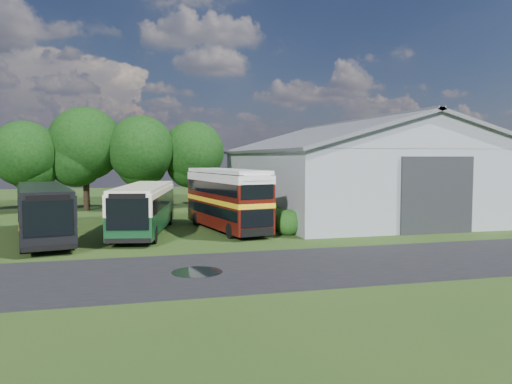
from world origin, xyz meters
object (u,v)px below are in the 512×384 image
object	(u,v)px
storage_shed	(355,166)
bus_green_single	(144,208)
bus_dark_single	(43,211)
bus_maroon_double	(227,200)

from	to	relation	value
storage_shed	bus_green_single	size ratio (longest dim) A/B	2.12
storage_shed	bus_green_single	distance (m)	19.75
bus_dark_single	storage_shed	bearing A→B (deg)	7.78
storage_shed	bus_maroon_double	bearing A→B (deg)	-150.82
storage_shed	bus_green_single	xyz separation A→B (m)	(-18.27, -7.09, -2.49)
bus_green_single	bus_maroon_double	xyz separation A→B (m)	(5.43, -0.08, 0.39)
storage_shed	bus_dark_single	size ratio (longest dim) A/B	2.06
storage_shed	bus_dark_single	xyz separation A→B (m)	(-24.21, -8.24, -2.44)
bus_maroon_double	storage_shed	bearing A→B (deg)	18.43
bus_green_single	bus_dark_single	xyz separation A→B (m)	(-5.95, -1.16, 0.05)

